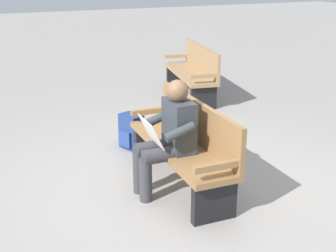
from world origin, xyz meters
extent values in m
plane|color=gray|center=(0.00, 0.00, 0.00)|extent=(40.00, 40.00, 0.00)
cube|color=olive|center=(0.00, 0.00, 0.42)|extent=(1.81, 0.54, 0.06)
cube|color=olive|center=(-0.01, -0.21, 0.68)|extent=(1.80, 0.11, 0.45)
cube|color=olive|center=(-0.85, 0.03, 0.57)|extent=(0.08, 0.48, 0.06)
cube|color=olive|center=(0.85, -0.03, 0.57)|extent=(0.08, 0.48, 0.06)
cube|color=black|center=(-0.80, 0.03, 0.20)|extent=(0.09, 0.43, 0.39)
cube|color=black|center=(0.80, -0.03, 0.20)|extent=(0.09, 0.43, 0.39)
cube|color=#33383D|center=(-0.11, 0.05, 0.71)|extent=(0.41, 0.23, 0.52)
sphere|color=brown|center=(-0.11, 0.07, 1.07)|extent=(0.22, 0.22, 0.22)
cylinder|color=#38383D|center=(-0.20, 0.27, 0.47)|extent=(0.16, 0.42, 0.15)
cylinder|color=#38383D|center=(0.00, 0.26, 0.47)|extent=(0.16, 0.42, 0.15)
cylinder|color=#38383D|center=(-0.20, 0.46, 0.23)|extent=(0.13, 0.13, 0.45)
cylinder|color=#38383D|center=(0.00, 0.45, 0.23)|extent=(0.13, 0.13, 0.45)
cylinder|color=#33383D|center=(-0.35, 0.16, 0.74)|extent=(0.10, 0.32, 0.18)
cylinder|color=#33383D|center=(0.13, 0.15, 0.74)|extent=(0.10, 0.32, 0.18)
cube|color=silver|center=(-0.10, 0.35, 0.68)|extent=(0.40, 0.15, 0.27)
cube|color=navy|center=(1.15, 0.11, 0.23)|extent=(0.34, 0.28, 0.45)
cube|color=navy|center=(1.11, 0.22, 0.16)|extent=(0.21, 0.11, 0.20)
cube|color=#9E7A51|center=(3.02, -1.66, 0.42)|extent=(1.86, 0.80, 0.06)
cube|color=#9E7A51|center=(2.98, -1.87, 0.68)|extent=(1.78, 0.38, 0.45)
cube|color=#9E7A51|center=(2.18, -1.51, 0.57)|extent=(0.15, 0.48, 0.06)
cube|color=#9E7A51|center=(3.85, -1.82, 0.57)|extent=(0.15, 0.48, 0.06)
cube|color=black|center=(2.23, -1.52, 0.20)|extent=(0.16, 0.44, 0.39)
cube|color=black|center=(3.80, -1.81, 0.20)|extent=(0.16, 0.44, 0.39)
camera|label=1|loc=(-3.92, 1.90, 2.21)|focal=48.07mm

